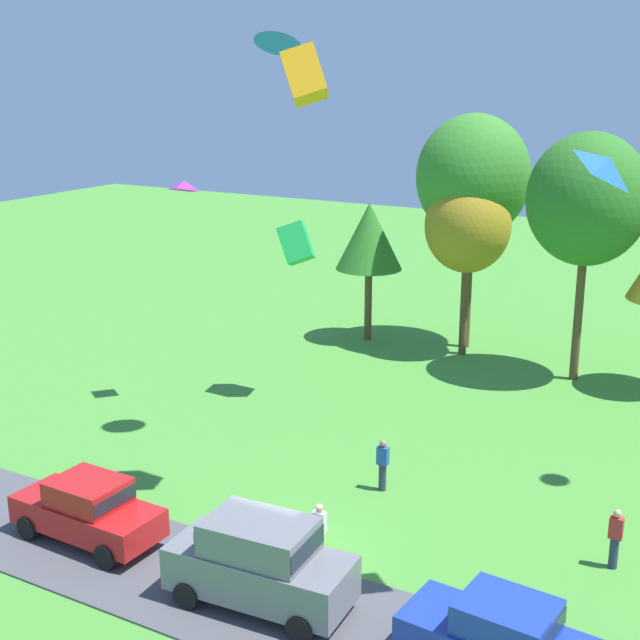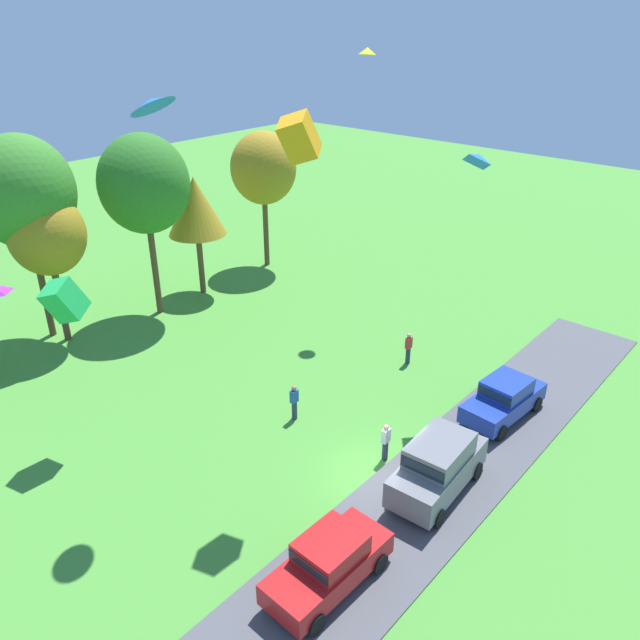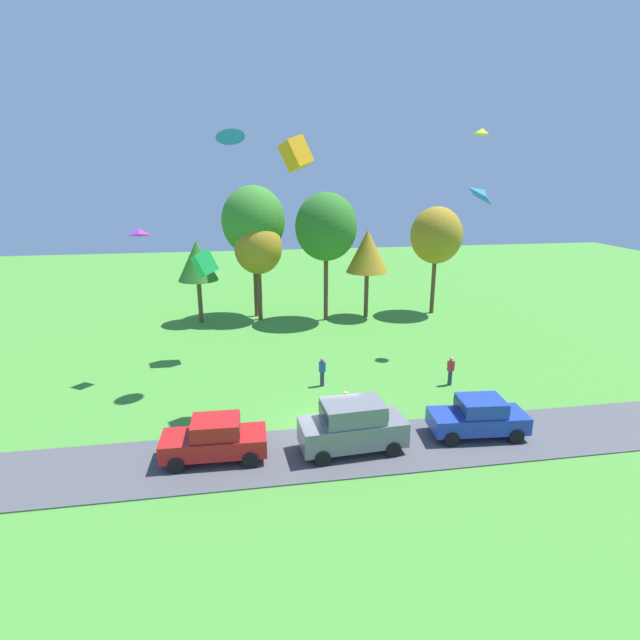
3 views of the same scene
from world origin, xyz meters
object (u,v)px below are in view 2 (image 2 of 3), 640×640
object	(u,v)px
tree_far_left	(196,207)
kite_box_high_right	(299,138)
car_sedan_near_entrance	(504,397)
person_beside_suv	(408,348)
kite_diamond_high_left	(479,159)
person_on_lawn	(386,442)
kite_delta_low_drifter	(151,103)
kite_box_mid_center	(64,300)
tree_lone_near	(144,184)
tree_right_of_center	(263,169)
kite_delta_over_trees	(367,51)
tree_center_back	(47,235)
car_suv_far_end	(438,464)
tree_far_right	(22,192)
person_watching_sky	(294,402)
car_sedan_mid_row	(329,561)

from	to	relation	value
tree_far_left	kite_box_high_right	distance (m)	18.97
car_sedan_near_entrance	kite_box_high_right	bearing A→B (deg)	147.97
person_beside_suv	kite_diamond_high_left	xyz separation A→B (m)	(-0.38, -2.90, 10.02)
person_on_lawn	kite_box_high_right	size ratio (longest dim) A/B	1.31
person_beside_suv	tree_far_left	distance (m)	15.65
kite_delta_low_drifter	kite_box_mid_center	world-z (taller)	kite_delta_low_drifter
person_on_lawn	tree_lone_near	xyz separation A→B (m)	(2.25, 18.16, 6.84)
tree_right_of_center	tree_lone_near	bearing A→B (deg)	-176.18
car_sedan_near_entrance	kite_delta_over_trees	bearing A→B (deg)	67.81
tree_center_back	person_beside_suv	bearing A→B (deg)	-56.85
tree_center_back	kite_box_mid_center	bearing A→B (deg)	-113.35
car_suv_far_end	kite_diamond_high_left	distance (m)	12.22
person_on_lawn	tree_far_right	distance (m)	21.79
car_sedan_near_entrance	kite_delta_over_trees	distance (m)	18.41
car_suv_far_end	tree_far_left	size ratio (longest dim) A/B	0.63
kite_diamond_high_left	kite_box_mid_center	bearing A→B (deg)	144.31
person_beside_suv	kite_diamond_high_left	world-z (taller)	kite_diamond_high_left
kite_box_high_right	person_beside_suv	bearing A→B (deg)	6.06
tree_right_of_center	kite_delta_low_drifter	distance (m)	22.18
tree_lone_near	kite_box_high_right	distance (m)	16.83
car_suv_far_end	tree_lone_near	xyz separation A→B (m)	(2.49, 20.70, 6.42)
car_suv_far_end	person_watching_sky	distance (m)	7.21
person_watching_sky	person_on_lawn	distance (m)	4.68
kite_delta_over_trees	kite_diamond_high_left	world-z (taller)	kite_delta_over_trees
car_sedan_near_entrance	kite_box_mid_center	world-z (taller)	kite_box_mid_center
tree_far_right	car_suv_far_end	bearing A→B (deg)	-82.02
tree_center_back	car_sedan_mid_row	bearing A→B (deg)	-97.94
tree_far_left	kite_delta_over_trees	bearing A→B (deg)	-61.58
car_sedan_near_entrance	tree_right_of_center	xyz separation A→B (m)	(6.06, 21.02, 5.75)
tree_center_back	kite_box_high_right	xyz separation A→B (m)	(1.21, -16.49, 6.67)
person_on_lawn	tree_far_left	world-z (taller)	tree_far_left
car_sedan_near_entrance	tree_center_back	size ratio (longest dim) A/B	0.55
person_beside_suv	tree_lone_near	bearing A→B (deg)	107.98
car_suv_far_end	kite_delta_over_trees	distance (m)	20.85
car_suv_far_end	kite_delta_low_drifter	world-z (taller)	kite_delta_low_drifter
person_beside_suv	tree_center_back	size ratio (longest dim) A/B	0.21
tree_far_left	kite_delta_low_drifter	distance (m)	18.25
kite_box_mid_center	tree_far_right	bearing A→B (deg)	70.49
tree_center_back	tree_far_left	world-z (taller)	tree_center_back
tree_center_back	tree_lone_near	distance (m)	5.76
car_sedan_mid_row	car_suv_far_end	xyz separation A→B (m)	(5.91, -0.27, 0.25)
tree_center_back	kite_box_mid_center	world-z (taller)	tree_center_back
kite_delta_over_trees	car_sedan_mid_row	bearing A→B (deg)	-144.83
car_sedan_mid_row	person_beside_suv	bearing A→B (deg)	24.04
person_beside_suv	kite_delta_over_trees	distance (m)	15.19
kite_diamond_high_left	car_sedan_mid_row	bearing A→B (deg)	-166.95
person_on_lawn	kite_box_mid_center	bearing A→B (deg)	123.66
tree_center_back	tree_right_of_center	distance (m)	15.06
tree_far_right	kite_delta_low_drifter	distance (m)	15.32
person_watching_sky	tree_right_of_center	world-z (taller)	tree_right_of_center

